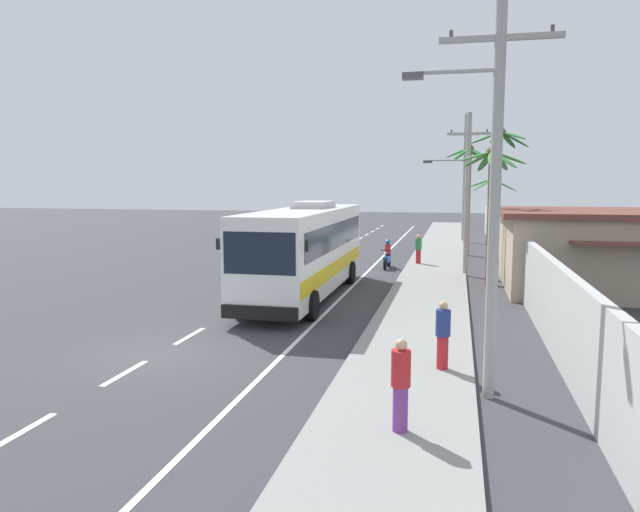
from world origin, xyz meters
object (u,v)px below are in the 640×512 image
object	(u,v)px
motorcycle_beside_bus	(387,257)
pedestrian_midwalk	(418,248)
utility_pole_nearest	(492,175)
palm_fourth	(491,196)
palm_second	(468,181)
palm_nearest	(500,161)
pedestrian_near_kerb	(443,334)
utility_pole_far	(465,176)
palm_third	(491,185)
pedestrian_far_walk	(401,383)
utility_pole_mid	(466,189)
coach_bus_foreground	(306,248)

from	to	relation	value
motorcycle_beside_bus	pedestrian_midwalk	size ratio (longest dim) A/B	1.20
utility_pole_nearest	palm_fourth	size ratio (longest dim) A/B	1.75
palm_second	palm_nearest	bearing A→B (deg)	-58.49
pedestrian_near_kerb	motorcycle_beside_bus	bearing A→B (deg)	48.58
utility_pole_far	pedestrian_near_kerb	bearing A→B (deg)	-91.27
pedestrian_near_kerb	palm_third	distance (m)	14.24
pedestrian_far_walk	utility_pole_nearest	xyz separation A→B (m)	(1.62, 2.53, 3.79)
utility_pole_nearest	utility_pole_mid	world-z (taller)	utility_pole_nearest
palm_third	utility_pole_far	bearing A→B (deg)	92.82
motorcycle_beside_bus	palm_third	bearing A→B (deg)	-39.16
coach_bus_foreground	pedestrian_midwalk	xyz separation A→B (m)	(3.94, 10.20, -1.02)
pedestrian_midwalk	utility_pole_mid	distance (m)	5.15
palm_nearest	palm_second	distance (m)	3.46
motorcycle_beside_bus	palm_fourth	xyz separation A→B (m)	(6.07, 13.39, 3.03)
palm_fourth	pedestrian_midwalk	bearing A→B (deg)	-110.36
pedestrian_far_walk	motorcycle_beside_bus	bearing A→B (deg)	12.40
motorcycle_beside_bus	utility_pole_far	world-z (taller)	utility_pole_far
palm_third	utility_pole_mid	bearing A→B (deg)	113.97
pedestrian_far_walk	palm_fourth	size ratio (longest dim) A/B	0.34
utility_pole_mid	utility_pole_nearest	bearing A→B (deg)	-88.97
utility_pole_far	palm_nearest	world-z (taller)	utility_pole_far
coach_bus_foreground	motorcycle_beside_bus	world-z (taller)	coach_bus_foreground
pedestrian_far_walk	palm_third	distance (m)	18.11
pedestrian_midwalk	palm_third	world-z (taller)	palm_third
coach_bus_foreground	utility_pole_mid	distance (m)	9.86
pedestrian_far_walk	pedestrian_near_kerb	bearing A→B (deg)	-4.33
pedestrian_near_kerb	palm_nearest	world-z (taller)	palm_nearest
utility_pole_nearest	palm_second	distance (m)	26.26
pedestrian_near_kerb	utility_pole_nearest	size ratio (longest dim) A/B	0.19
coach_bus_foreground	motorcycle_beside_bus	bearing A→B (deg)	75.19
coach_bus_foreground	pedestrian_far_walk	bearing A→B (deg)	-68.47
utility_pole_mid	coach_bus_foreground	bearing A→B (deg)	-131.88
utility_pole_far	palm_second	world-z (taller)	utility_pole_far
palm_nearest	palm_second	xyz separation A→B (m)	(-1.71, 2.79, -1.14)
utility_pole_far	palm_fourth	world-z (taller)	utility_pole_far
coach_bus_foreground	utility_pole_nearest	xyz separation A→B (m)	(6.71, -10.38, 2.82)
palm_second	palm_third	size ratio (longest dim) A/B	1.13
pedestrian_midwalk	utility_pole_nearest	size ratio (longest dim) A/B	0.18
utility_pole_mid	utility_pole_far	distance (m)	17.53
motorcycle_beside_bus	utility_pole_far	size ratio (longest dim) A/B	0.20
motorcycle_beside_bus	palm_third	world-z (taller)	palm_third
motorcycle_beside_bus	pedestrian_far_walk	distance (m)	21.96
pedestrian_far_walk	utility_pole_nearest	distance (m)	4.84
coach_bus_foreground	palm_nearest	bearing A→B (deg)	57.46
coach_bus_foreground	pedestrian_midwalk	size ratio (longest dim) A/B	7.27
coach_bus_foreground	palm_fourth	bearing A→B (deg)	69.29
pedestrian_near_kerb	pedestrian_midwalk	xyz separation A→B (m)	(-1.81, 19.19, -0.02)
motorcycle_beside_bus	utility_pole_mid	world-z (taller)	utility_pole_mid
utility_pole_nearest	palm_nearest	distance (m)	23.55
palm_second	palm_third	distance (m)	11.22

